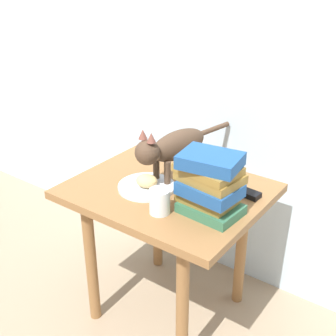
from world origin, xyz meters
TOP-DOWN VIEW (x-y plane):
  - ground_plane at (0.00, 0.00)m, footprint 6.00×6.00m
  - back_panel at (0.00, 0.40)m, footprint 4.00×0.04m
  - side_table at (0.00, 0.00)m, footprint 0.69×0.57m
  - plate at (-0.06, -0.05)m, footprint 0.21×0.21m
  - bread_roll at (-0.05, -0.06)m, footprint 0.09×0.08m
  - cat at (-0.03, 0.07)m, footprint 0.14×0.47m
  - book_stack at (0.21, -0.06)m, footprint 0.22×0.18m
  - candle_jar at (0.08, -0.16)m, footprint 0.07×0.07m
  - tv_remote at (0.23, 0.12)m, footprint 0.15×0.06m

SIDE VIEW (x-z plane):
  - ground_plane at x=0.00m, z-range 0.00..0.00m
  - side_table at x=0.00m, z-range 0.20..0.77m
  - plate at x=-0.06m, z-range 0.57..0.59m
  - tv_remote at x=0.23m, z-range 0.57..0.59m
  - candle_jar at x=0.08m, z-range 0.57..0.65m
  - bread_roll at x=-0.05m, z-range 0.59..0.64m
  - book_stack at x=0.21m, z-range 0.57..0.79m
  - cat at x=-0.03m, z-range 0.59..0.82m
  - back_panel at x=0.00m, z-range 0.00..2.20m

